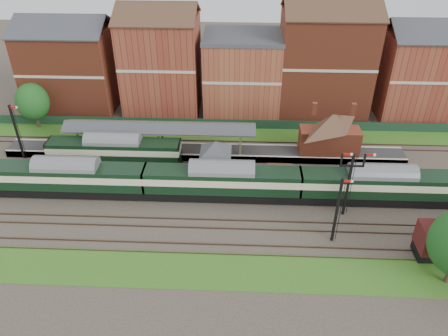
{
  "coord_description": "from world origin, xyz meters",
  "views": [
    {
      "loc": [
        0.0,
        -42.3,
        31.98
      ],
      "look_at": [
        -1.92,
        2.0,
        3.0
      ],
      "focal_mm": 35.0,
      "sensor_mm": 36.0,
      "label": 1
    }
  ],
  "objects_px": {
    "dmu_train": "(222,181)",
    "platform_railcar": "(114,151)",
    "signal_box": "(216,161)",
    "semaphore_bracket": "(349,181)"
  },
  "relations": [
    {
      "from": "signal_box",
      "to": "platform_railcar",
      "type": "relative_size",
      "value": 0.34
    },
    {
      "from": "signal_box",
      "to": "semaphore_bracket",
      "type": "distance_m",
      "value": 16.16
    },
    {
      "from": "dmu_train",
      "to": "semaphore_bracket",
      "type": "bearing_deg",
      "value": -10.05
    },
    {
      "from": "semaphore_bracket",
      "to": "dmu_train",
      "type": "height_order",
      "value": "semaphore_bracket"
    },
    {
      "from": "signal_box",
      "to": "dmu_train",
      "type": "xyz_separation_m",
      "value": [
        0.93,
        -3.25,
        -0.71
      ]
    },
    {
      "from": "dmu_train",
      "to": "platform_railcar",
      "type": "height_order",
      "value": "dmu_train"
    },
    {
      "from": "signal_box",
      "to": "semaphore_bracket",
      "type": "height_order",
      "value": "semaphore_bracket"
    },
    {
      "from": "signal_box",
      "to": "platform_railcar",
      "type": "height_order",
      "value": "signal_box"
    },
    {
      "from": "semaphore_bracket",
      "to": "platform_railcar",
      "type": "bearing_deg",
      "value": 162.56
    },
    {
      "from": "dmu_train",
      "to": "platform_railcar",
      "type": "xyz_separation_m",
      "value": [
        -14.55,
        6.5,
        -0.11
      ]
    }
  ]
}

